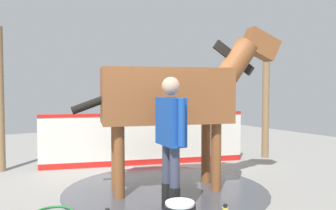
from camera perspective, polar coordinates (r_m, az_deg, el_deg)
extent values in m
cube|color=gray|center=(5.92, -4.23, -13.19)|extent=(16.00, 16.00, 0.02)
cylinder|color=#42444C|center=(5.74, -0.37, -13.58)|extent=(3.23, 3.23, 0.00)
cube|color=silver|center=(7.39, -3.65, -5.74)|extent=(1.43, 4.07, 1.04)
cube|color=red|center=(7.33, -3.66, -1.50)|extent=(1.45, 4.08, 0.06)
cube|color=red|center=(7.48, -3.64, -9.21)|extent=(1.44, 4.07, 0.12)
cylinder|color=olive|center=(8.37, 15.59, 1.20)|extent=(0.16, 0.16, 2.79)
cylinder|color=olive|center=(7.48, -25.64, 0.81)|extent=(0.16, 0.16, 2.79)
cube|color=brown|center=(5.50, -0.37, 1.55)|extent=(1.44, 2.16, 0.85)
cylinder|color=brown|center=(6.04, 6.18, -7.52)|extent=(0.16, 0.16, 1.08)
cylinder|color=brown|center=(5.61, 7.81, -8.35)|extent=(0.16, 0.16, 1.08)
cylinder|color=brown|center=(5.72, -8.39, -8.14)|extent=(0.16, 0.16, 1.08)
cylinder|color=brown|center=(5.26, -7.92, -9.11)|extent=(0.16, 0.16, 1.08)
cylinder|color=brown|center=(5.88, 10.62, 6.30)|extent=(0.62, 0.89, 0.93)
cube|color=black|center=(5.89, 10.63, 7.53)|extent=(0.29, 0.71, 0.57)
cube|color=brown|center=(6.12, 14.71, 9.46)|extent=(0.47, 0.71, 0.56)
cylinder|color=black|center=(5.36, -11.84, 0.38)|extent=(0.34, 0.70, 0.35)
cylinder|color=black|center=(4.68, 1.07, -15.26)|extent=(0.15, 0.15, 0.35)
cylinder|color=#383D51|center=(4.56, 1.08, -10.01)|extent=(0.13, 0.13, 0.53)
cylinder|color=black|center=(4.87, -0.15, -14.49)|extent=(0.15, 0.15, 0.35)
cylinder|color=#383D51|center=(4.76, -0.15, -9.45)|extent=(0.13, 0.13, 0.53)
cube|color=#19479E|center=(4.57, 0.45, -2.68)|extent=(0.54, 0.28, 0.62)
cylinder|color=#19479E|center=(4.29, 2.20, -2.84)|extent=(0.09, 0.09, 0.59)
cylinder|color=#19479E|center=(4.84, -1.10, -2.17)|extent=(0.09, 0.09, 0.59)
sphere|color=tan|center=(4.54, 0.45, 3.09)|extent=(0.24, 0.24, 0.24)
cylinder|color=white|center=(4.21, 1.95, -15.65)|extent=(0.34, 0.34, 0.03)
cylinder|color=black|center=(4.46, 9.30, -15.84)|extent=(0.05, 0.05, 0.04)
cylinder|color=black|center=(4.41, -9.81, -16.44)|extent=(0.05, 0.05, 0.03)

